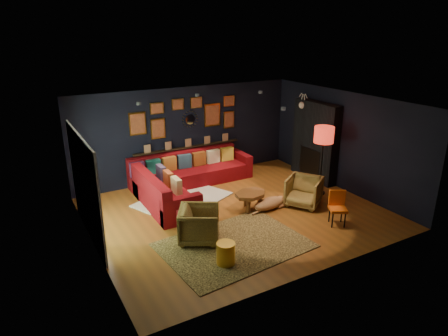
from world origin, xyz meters
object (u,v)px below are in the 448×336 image
orange_chair (337,205)px  armchair_right (304,190)px  floor_lamp (324,137)px  dog (269,201)px  coffee_table (251,196)px  armchair_left (199,223)px  gold_stool (226,254)px  pouf (184,213)px  sectional (181,180)px

orange_chair → armchair_right: bearing=120.3°
floor_lamp → orange_chair: bearing=-119.7°
armchair_right → dog: (-0.86, 0.22, -0.20)m
coffee_table → armchair_right: size_ratio=1.14×
armchair_left → gold_stool: size_ratio=1.84×
armchair_right → armchair_left: bearing=-118.2°
armchair_left → floor_lamp: (3.82, 0.67, 1.12)m
coffee_table → armchair_right: (1.26, -0.41, 0.04)m
floor_lamp → coffee_table: bearing=178.8°
coffee_table → armchair_left: bearing=-157.2°
pouf → armchair_right: 2.98m
pouf → gold_stool: bearing=-90.2°
armchair_right → floor_lamp: size_ratio=0.44×
sectional → armchair_left: size_ratio=4.24×
coffee_table → pouf: (-1.65, 0.21, -0.14)m
pouf → gold_stool: gold_stool is taller
coffee_table → armchair_left: 1.84m
coffee_table → floor_lamp: bearing=-1.2°
coffee_table → gold_stool: 2.39m
orange_chair → floor_lamp: floor_lamp is taller
pouf → gold_stool: size_ratio=1.32×
gold_stool → coffee_table: bearing=46.1°
coffee_table → gold_stool: size_ratio=2.08×
armchair_right → orange_chair: bearing=-33.0°
sectional → pouf: size_ratio=5.95×
orange_chair → dog: size_ratio=0.65×
sectional → armchair_right: (2.26, -2.23, 0.07)m
dog → armchair_right: bearing=-21.4°
armchair_right → dog: size_ratio=0.68×
coffee_table → sectional: bearing=118.7°
pouf → floor_lamp: size_ratio=0.32×
armchair_right → floor_lamp: (0.86, 0.37, 1.12)m
coffee_table → floor_lamp: size_ratio=0.51×
armchair_left → floor_lamp: floor_lamp is taller
pouf → armchair_left: 0.94m
sectional → gold_stool: bearing=-100.6°
coffee_table → orange_chair: bearing=-49.8°
armchair_left → floor_lamp: 4.03m
dog → coffee_table: bearing=147.2°
sectional → armchair_left: bearing=-105.6°
pouf → orange_chair: (2.93, -1.72, 0.23)m
pouf → orange_chair: 3.40m
armchair_left → coffee_table: bearing=-37.2°
armchair_left → gold_stool: (0.05, -1.00, -0.18)m
armchair_right → floor_lamp: floor_lamp is taller
armchair_right → dog: 0.91m
armchair_left → orange_chair: bearing=-75.1°
armchair_right → gold_stool: 3.20m
coffee_table → dog: bearing=-25.7°
floor_lamp → dog: 2.17m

